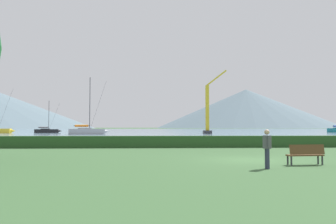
% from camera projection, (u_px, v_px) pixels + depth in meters
% --- Properties ---
extents(ground_plane, '(1000.00, 1000.00, 0.00)m').
position_uv_depth(ground_plane, '(250.00, 160.00, 17.85)').
color(ground_plane, '#385B33').
extents(harbor_water, '(320.00, 246.00, 0.00)m').
position_uv_depth(harbor_water, '(163.00, 130.00, 154.56)').
color(harbor_water, slate).
rests_on(harbor_water, ground_plane).
extents(hedge_line, '(80.00, 1.20, 0.98)m').
position_uv_depth(hedge_line, '(212.00, 142.00, 28.85)').
color(hedge_line, '#284C23').
rests_on(hedge_line, ground_plane).
extents(sailboat_slip_3, '(9.45, 4.72, 13.26)m').
position_uv_depth(sailboat_slip_3, '(87.00, 131.00, 78.00)').
color(sailboat_slip_3, '#9E9EA3').
rests_on(sailboat_slip_3, harbor_water).
extents(sailboat_slip_7, '(7.57, 3.37, 9.21)m').
position_uv_depth(sailboat_slip_7, '(47.00, 131.00, 96.74)').
color(sailboat_slip_7, black).
rests_on(sailboat_slip_7, harbor_water).
extents(park_bench_near_path, '(1.73, 0.65, 0.95)m').
position_uv_depth(park_bench_near_path, '(306.00, 154.00, 15.51)').
color(park_bench_near_path, brown).
rests_on(park_bench_near_path, ground_plane).
extents(person_standing_walker, '(0.36, 0.57, 1.65)m').
position_uv_depth(person_standing_walker, '(267.00, 146.00, 14.17)').
color(person_standing_walker, '#2D3347').
rests_on(person_standing_walker, ground_plane).
extents(dock_crane, '(5.94, 2.00, 16.01)m').
position_uv_depth(dock_crane, '(208.00, 113.00, 84.06)').
color(dock_crane, '#333338').
rests_on(dock_crane, ground_plane).
extents(distant_hill_central_peak, '(224.90, 224.90, 48.58)m').
position_uv_depth(distant_hill_central_peak, '(246.00, 109.00, 423.95)').
color(distant_hill_central_peak, slate).
rests_on(distant_hill_central_peak, ground_plane).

